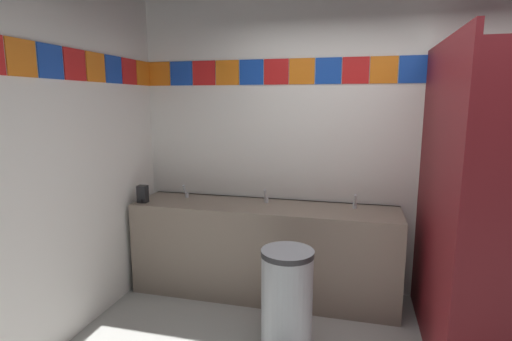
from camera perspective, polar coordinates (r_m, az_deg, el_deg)
The scene contains 10 objects.
wall_back at distance 3.73m, azimuth 17.36°, elevation 3.81°, with size 4.47×0.09×2.81m.
wall_side at distance 2.97m, azimuth -30.20°, elevation 1.44°, with size 0.09×3.14×2.81m.
vanity_counter at distance 3.72m, azimuth 1.09°, elevation -11.21°, with size 2.39×0.57×0.85m.
faucet_left at distance 3.91m, azimuth -10.05°, elevation -3.15°, with size 0.04×0.10×0.14m.
faucet_center at distance 3.66m, azimuth 1.44°, elevation -3.90°, with size 0.04×0.10×0.14m.
faucet_right at distance 3.58m, azimuth 14.04°, elevation -4.54°, with size 0.04×0.10×0.14m.
soap_dispenser at distance 3.83m, azimuth -15.99°, elevation -3.27°, with size 0.09×0.09×0.16m.
stall_divider at distance 2.88m, azimuth 28.63°, elevation -5.04°, with size 0.92×1.41×2.19m.
toilet at distance 3.69m, azimuth 31.49°, elevation -15.14°, with size 0.39×0.49×0.74m.
trash_bin at distance 3.01m, azimuth 4.47°, elevation -17.95°, with size 0.38×0.38×0.74m.
Camera 1 is at (-0.20, -2.09, 1.78)m, focal length 27.80 mm.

